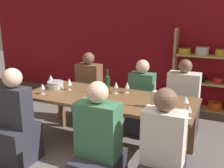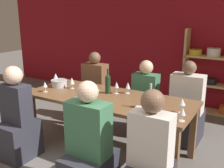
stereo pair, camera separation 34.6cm
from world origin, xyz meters
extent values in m
cube|color=maroon|center=(0.00, 3.83, 1.35)|extent=(8.80, 0.06, 2.70)
cube|color=tan|center=(0.36, 3.63, 0.77)|extent=(0.04, 0.30, 1.54)
cube|color=tan|center=(1.01, 3.63, 0.02)|extent=(1.29, 0.30, 0.04)
cylinder|color=gold|center=(0.52, 3.63, 0.10)|extent=(0.22, 0.22, 0.12)
sphere|color=black|center=(0.52, 3.63, 0.17)|extent=(0.02, 0.02, 0.02)
cube|color=tan|center=(1.01, 3.63, 0.53)|extent=(1.29, 0.30, 0.04)
cylinder|color=black|center=(0.85, 3.63, 0.60)|extent=(0.21, 0.21, 0.10)
sphere|color=black|center=(0.85, 3.63, 0.67)|extent=(0.02, 0.02, 0.02)
cube|color=tan|center=(1.01, 3.63, 1.05)|extent=(1.29, 0.30, 0.04)
cylinder|color=gold|center=(0.52, 3.63, 1.11)|extent=(0.24, 0.24, 0.10)
sphere|color=black|center=(0.52, 3.63, 1.18)|extent=(0.02, 0.02, 0.02)
cylinder|color=silver|center=(0.85, 3.63, 1.14)|extent=(0.24, 0.24, 0.14)
sphere|color=black|center=(0.85, 3.63, 1.22)|extent=(0.02, 0.02, 0.02)
cube|color=brown|center=(-0.04, 1.45, 0.74)|extent=(2.23, 0.91, 0.04)
cube|color=brown|center=(-1.08, 1.08, 0.36)|extent=(0.08, 0.08, 0.72)
cube|color=brown|center=(0.99, 1.08, 0.36)|extent=(0.08, 0.08, 0.72)
cube|color=brown|center=(-1.08, 1.83, 0.36)|extent=(0.08, 0.08, 0.72)
cube|color=brown|center=(0.99, 1.83, 0.36)|extent=(0.08, 0.08, 0.72)
cylinder|color=#B7BABC|center=(-0.93, 1.50, 0.81)|extent=(0.23, 0.23, 0.10)
torus|color=#B7BABC|center=(-0.93, 1.50, 0.86)|extent=(0.24, 0.24, 0.01)
cylinder|color=#19381E|center=(-0.13, 1.59, 0.88)|extent=(0.07, 0.07, 0.23)
cone|color=#19381E|center=(-0.13, 1.59, 1.01)|extent=(0.07, 0.07, 0.03)
cylinder|color=#19381E|center=(-0.13, 1.59, 1.06)|extent=(0.03, 0.03, 0.07)
cylinder|color=#B2C6C1|center=(0.60, 1.33, 0.86)|extent=(0.07, 0.07, 0.19)
cone|color=#B2C6C1|center=(0.60, 1.33, 0.97)|extent=(0.07, 0.07, 0.03)
cylinder|color=#B2C6C1|center=(0.60, 1.33, 1.02)|extent=(0.03, 0.03, 0.07)
cylinder|color=white|center=(1.02, 1.16, 0.76)|extent=(0.07, 0.07, 0.00)
cylinder|color=white|center=(1.02, 1.16, 0.80)|extent=(0.01, 0.01, 0.06)
cone|color=white|center=(1.02, 1.16, 0.87)|extent=(0.07, 0.07, 0.08)
cylinder|color=maroon|center=(1.02, 1.16, 0.85)|extent=(0.04, 0.04, 0.03)
cylinder|color=white|center=(0.95, 1.38, 0.76)|extent=(0.07, 0.07, 0.00)
cylinder|color=white|center=(0.95, 1.38, 0.81)|extent=(0.01, 0.01, 0.09)
cone|color=white|center=(0.95, 1.38, 0.89)|extent=(0.08, 0.08, 0.07)
cylinder|color=maroon|center=(0.95, 1.38, 0.87)|extent=(0.04, 0.04, 0.03)
cylinder|color=white|center=(-0.91, 1.20, 0.76)|extent=(0.06, 0.06, 0.00)
cylinder|color=white|center=(-0.91, 1.20, 0.80)|extent=(0.01, 0.01, 0.07)
cone|color=white|center=(-0.91, 1.20, 0.87)|extent=(0.07, 0.07, 0.07)
cylinder|color=maroon|center=(-0.91, 1.20, 0.85)|extent=(0.04, 0.04, 0.03)
cylinder|color=white|center=(-0.02, 1.63, 0.76)|extent=(0.06, 0.06, 0.00)
cylinder|color=white|center=(-0.02, 1.63, 0.80)|extent=(0.01, 0.01, 0.08)
cone|color=white|center=(-0.02, 1.63, 0.88)|extent=(0.06, 0.06, 0.08)
cylinder|color=white|center=(-1.09, 1.61, 0.76)|extent=(0.06, 0.06, 0.00)
cylinder|color=white|center=(-1.09, 1.61, 0.81)|extent=(0.01, 0.01, 0.08)
cone|color=white|center=(-1.09, 1.61, 0.88)|extent=(0.07, 0.07, 0.07)
cylinder|color=beige|center=(-1.09, 1.61, 0.87)|extent=(0.04, 0.04, 0.03)
cylinder|color=white|center=(-0.69, 1.52, 0.76)|extent=(0.06, 0.06, 0.00)
cylinder|color=white|center=(-0.69, 1.52, 0.80)|extent=(0.01, 0.01, 0.06)
cone|color=white|center=(-0.69, 1.52, 0.88)|extent=(0.07, 0.07, 0.10)
cylinder|color=white|center=(0.11, 1.72, 0.76)|extent=(0.07, 0.07, 0.00)
cylinder|color=white|center=(0.11, 1.72, 0.80)|extent=(0.01, 0.01, 0.06)
cone|color=white|center=(0.11, 1.72, 0.87)|extent=(0.07, 0.07, 0.09)
cylinder|color=maroon|center=(0.11, 1.72, 0.85)|extent=(0.04, 0.04, 0.04)
cube|color=silver|center=(-0.36, 1.58, 0.76)|extent=(0.16, 0.10, 0.01)
cube|color=#3D7551|center=(0.23, 0.63, 0.70)|extent=(0.43, 0.24, 0.57)
sphere|color=beige|center=(0.23, 0.63, 1.09)|extent=(0.21, 0.21, 0.21)
cube|color=#2D2D38|center=(-0.79, 2.25, 0.24)|extent=(0.41, 0.52, 0.49)
cube|color=brown|center=(-0.79, 2.25, 0.74)|extent=(0.41, 0.23, 0.50)
sphere|color=brown|center=(-0.79, 2.25, 1.09)|extent=(0.20, 0.20, 0.20)
cube|color=#2D2D38|center=(-0.92, 0.71, 0.24)|extent=(0.38, 0.47, 0.48)
cube|color=#2D2D38|center=(-0.92, 0.71, 0.73)|extent=(0.38, 0.21, 0.49)
sphere|color=beige|center=(-0.92, 0.71, 1.09)|extent=(0.23, 0.23, 0.23)
cube|color=#2D2D38|center=(0.17, 2.19, 0.23)|extent=(0.38, 0.47, 0.45)
cube|color=#3D7551|center=(0.17, 2.19, 0.70)|extent=(0.38, 0.21, 0.49)
sphere|color=beige|center=(0.17, 2.19, 1.05)|extent=(0.20, 0.20, 0.20)
cube|color=silver|center=(0.87, 0.72, 0.71)|extent=(0.39, 0.21, 0.53)
sphere|color=brown|center=(0.87, 0.72, 1.08)|extent=(0.21, 0.21, 0.21)
cube|color=#2D2D38|center=(0.77, 2.27, 0.22)|extent=(0.45, 0.56, 0.44)
cube|color=silver|center=(0.77, 2.27, 0.72)|extent=(0.45, 0.25, 0.55)
sphere|color=brown|center=(0.77, 2.27, 1.09)|extent=(0.19, 0.19, 0.19)
camera|label=1|loc=(1.36, -1.48, 1.83)|focal=42.00mm
camera|label=2|loc=(1.67, -1.32, 1.83)|focal=42.00mm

